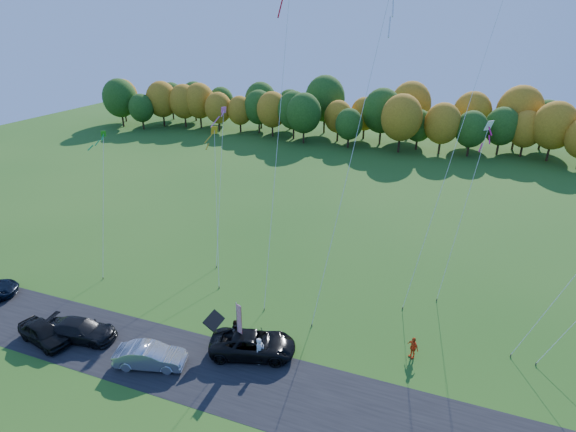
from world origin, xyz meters
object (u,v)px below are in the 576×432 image
(black_suv, at_px, (253,344))
(person_east, at_px, (413,347))
(feather_flag, at_px, (239,323))
(silver_sedan, at_px, (150,356))

(black_suv, bearing_deg, person_east, -87.49)
(person_east, xyz_separation_m, feather_flag, (-10.97, -3.49, 1.56))
(black_suv, height_order, feather_flag, feather_flag)
(black_suv, height_order, silver_sedan, black_suv)
(feather_flag, bearing_deg, person_east, 17.64)
(black_suv, relative_size, person_east, 3.61)
(person_east, height_order, feather_flag, feather_flag)
(silver_sedan, distance_m, feather_flag, 6.05)
(black_suv, relative_size, feather_flag, 1.48)
(silver_sedan, xyz_separation_m, person_east, (15.80, 6.76, 0.04))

